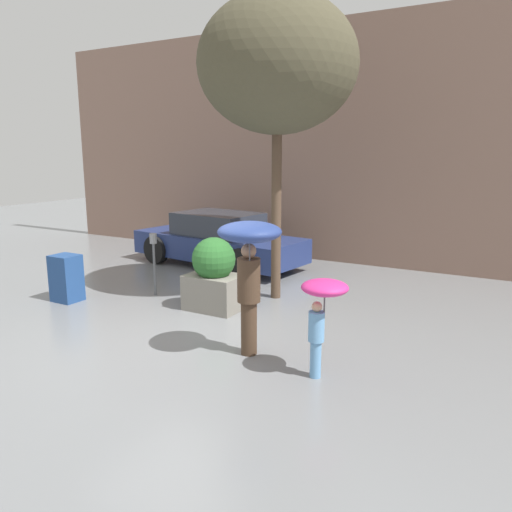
{
  "coord_description": "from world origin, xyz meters",
  "views": [
    {
      "loc": [
        4.6,
        -5.78,
        2.83
      ],
      "look_at": [
        0.44,
        1.6,
        1.05
      ],
      "focal_mm": 35.0,
      "sensor_mm": 36.0,
      "label": 1
    }
  ],
  "objects_px": {
    "person_child": "(322,302)",
    "newspaper_box": "(66,278)",
    "person_adult": "(249,255)",
    "parking_meter": "(154,251)",
    "planter_box": "(214,275)",
    "parked_car_near": "(218,241)",
    "street_tree": "(278,65)"
  },
  "relations": [
    {
      "from": "planter_box",
      "to": "parking_meter",
      "type": "xyz_separation_m",
      "value": [
        -1.56,
        0.19,
        0.26
      ]
    },
    {
      "from": "person_adult",
      "to": "person_child",
      "type": "relative_size",
      "value": 1.5
    },
    {
      "from": "person_child",
      "to": "newspaper_box",
      "type": "distance_m",
      "value": 5.6
    },
    {
      "from": "planter_box",
      "to": "person_child",
      "type": "bearing_deg",
      "value": -31.18
    },
    {
      "from": "parked_car_near",
      "to": "newspaper_box",
      "type": "bearing_deg",
      "value": 176.45
    },
    {
      "from": "street_tree",
      "to": "planter_box",
      "type": "bearing_deg",
      "value": -117.24
    },
    {
      "from": "parked_car_near",
      "to": "person_child",
      "type": "bearing_deg",
      "value": -127.6
    },
    {
      "from": "parked_car_near",
      "to": "planter_box",
      "type": "bearing_deg",
      "value": -139.94
    },
    {
      "from": "parking_meter",
      "to": "person_child",
      "type": "bearing_deg",
      "value": -23.32
    },
    {
      "from": "person_adult",
      "to": "street_tree",
      "type": "bearing_deg",
      "value": 164.93
    },
    {
      "from": "person_child",
      "to": "parking_meter",
      "type": "xyz_separation_m",
      "value": [
        -4.32,
        1.86,
        -0.1
      ]
    },
    {
      "from": "planter_box",
      "to": "parking_meter",
      "type": "relative_size",
      "value": 1.06
    },
    {
      "from": "planter_box",
      "to": "person_child",
      "type": "relative_size",
      "value": 1.04
    },
    {
      "from": "parked_car_near",
      "to": "parking_meter",
      "type": "distance_m",
      "value": 2.94
    },
    {
      "from": "person_child",
      "to": "street_tree",
      "type": "relative_size",
      "value": 0.23
    },
    {
      "from": "planter_box",
      "to": "person_adult",
      "type": "bearing_deg",
      "value": -43.29
    },
    {
      "from": "person_adult",
      "to": "parking_meter",
      "type": "distance_m",
      "value": 3.69
    },
    {
      "from": "street_tree",
      "to": "newspaper_box",
      "type": "relative_size",
      "value": 6.23
    },
    {
      "from": "person_child",
      "to": "parking_meter",
      "type": "height_order",
      "value": "person_child"
    },
    {
      "from": "person_child",
      "to": "parking_meter",
      "type": "distance_m",
      "value": 4.71
    },
    {
      "from": "parked_car_near",
      "to": "person_adult",
      "type": "bearing_deg",
      "value": -134.5
    },
    {
      "from": "street_tree",
      "to": "parking_meter",
      "type": "bearing_deg",
      "value": -154.88
    },
    {
      "from": "newspaper_box",
      "to": "parking_meter",
      "type": "bearing_deg",
      "value": 43.65
    },
    {
      "from": "planter_box",
      "to": "parked_car_near",
      "type": "xyz_separation_m",
      "value": [
        -1.97,
        3.1,
        -0.02
      ]
    },
    {
      "from": "street_tree",
      "to": "parking_meter",
      "type": "xyz_separation_m",
      "value": [
        -2.19,
        -1.03,
        -3.45
      ]
    },
    {
      "from": "person_adult",
      "to": "newspaper_box",
      "type": "bearing_deg",
      "value": -132.76
    },
    {
      "from": "street_tree",
      "to": "parking_meter",
      "type": "relative_size",
      "value": 4.48
    },
    {
      "from": "street_tree",
      "to": "person_child",
      "type": "bearing_deg",
      "value": -53.64
    },
    {
      "from": "person_child",
      "to": "newspaper_box",
      "type": "bearing_deg",
      "value": 142.75
    },
    {
      "from": "street_tree",
      "to": "newspaper_box",
      "type": "bearing_deg",
      "value": -147.34
    },
    {
      "from": "person_adult",
      "to": "parking_meter",
      "type": "relative_size",
      "value": 1.54
    },
    {
      "from": "planter_box",
      "to": "street_tree",
      "type": "relative_size",
      "value": 0.24
    }
  ]
}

